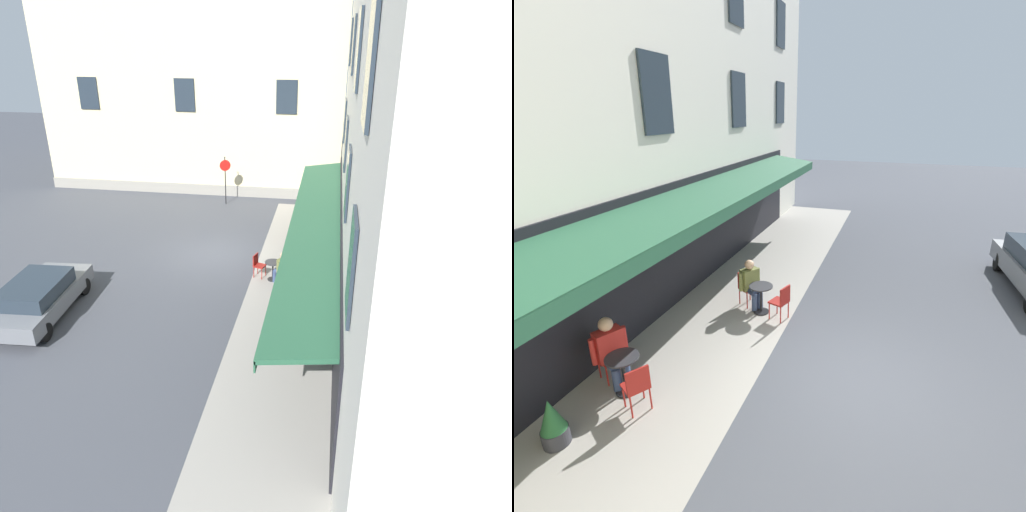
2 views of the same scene
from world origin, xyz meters
The scene contains 17 objects.
ground_plane centered at (0.00, 0.00, 0.00)m, with size 70.00×70.00×0.00m, color #42444C.
sidewalk_cafe_terrace centered at (-3.25, -3.40, 0.00)m, with size 20.50×3.20×0.01m, color gray.
corner_building_facade centered at (13.00, 3.50, 7.50)m, with size 10.12×17.00×15.00m.
back_alley_steps centered at (6.60, -4.59, 0.24)m, with size 2.40×1.75×0.60m.
cafe_table_near_entrance centered at (1.69, -3.96, 0.49)m, with size 0.60×0.60×0.75m.
cafe_chair_red_facing_street centered at (2.02, -3.42, 0.55)m, with size 0.55×0.55×0.91m.
cafe_chair_red_corner_right centered at (1.42, -4.53, 0.55)m, with size 0.53×0.53×0.91m.
cafe_table_mid_terrace centered at (-1.90, -2.61, 0.49)m, with size 0.60×0.60×0.75m.
cafe_chair_red_by_window centered at (-1.71, -2.01, 0.55)m, with size 0.50×0.50×0.91m.
cafe_chair_red_under_awning centered at (-2.24, -3.14, 0.55)m, with size 0.55×0.55×0.91m.
seated_patron_in_olive centered at (-2.13, -2.96, 0.69)m, with size 0.61×0.63×1.29m.
seated_companion_in_red centered at (1.51, -4.33, 0.72)m, with size 0.64×0.67×1.35m.
no_parking_sign centered at (6.49, 1.05, 1.79)m, with size 0.24×0.55×2.60m.
potted_plant_entrance_right centered at (3.02, -4.22, 0.40)m, with size 0.40×0.40×0.82m.
potted_plant_entrance_left centered at (4.52, -4.47, 0.53)m, with size 0.58×0.58×0.89m.
potted_plant_by_steps centered at (7.35, -4.09, 0.43)m, with size 0.55×0.55×0.79m.
parked_car_grey centered at (-5.61, 4.63, 0.71)m, with size 4.41×2.09×1.33m.
Camera 1 is at (-17.93, -4.55, 8.56)m, focal length 33.58 mm.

